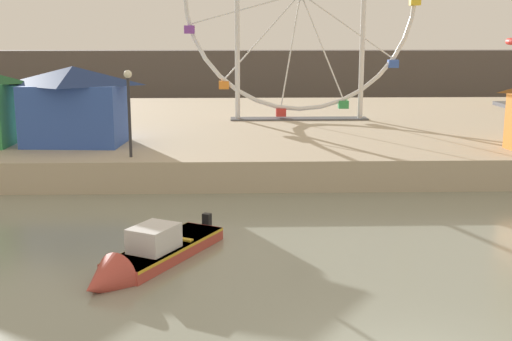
% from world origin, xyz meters
% --- Properties ---
extents(quay_promenade, '(110.00, 24.79, 1.24)m').
position_xyz_m(quay_promenade, '(0.00, 26.62, 0.62)').
color(quay_promenade, '#B7A88E').
rests_on(quay_promenade, ground_plane).
extents(distant_town_skyline, '(140.00, 3.00, 4.40)m').
position_xyz_m(distant_town_skyline, '(0.00, 51.97, 2.20)').
color(distant_town_skyline, '#564C47').
rests_on(distant_town_skyline, ground_plane).
extents(motorboat_faded_red, '(3.64, 5.31, 1.44)m').
position_xyz_m(motorboat_faded_red, '(-5.60, 6.12, 0.29)').
color(motorboat_faded_red, '#B24238').
rests_on(motorboat_faded_red, ground_plane).
extents(carnival_booth_blue_tent, '(4.77, 3.52, 3.42)m').
position_xyz_m(carnival_booth_blue_tent, '(-10.21, 18.50, 3.02)').
color(carnival_booth_blue_tent, '#3356B7').
rests_on(carnival_booth_blue_tent, quay_promenade).
extents(promenade_lamp_near, '(0.32, 0.32, 3.43)m').
position_xyz_m(promenade_lamp_near, '(-7.34, 15.39, 3.53)').
color(promenade_lamp_near, '#2D2D33').
rests_on(promenade_lamp_near, quay_promenade).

